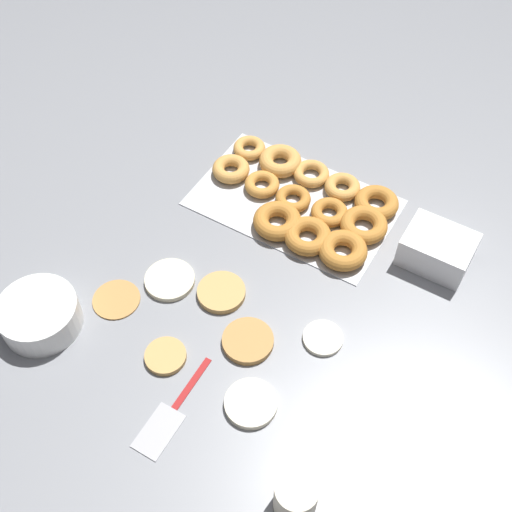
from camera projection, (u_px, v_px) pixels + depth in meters
The scene contains 13 objects.
ground_plane at pixel (242, 299), 1.42m from camera, with size 3.00×3.00×0.00m, color gray.
pancake_0 at pixel (170, 280), 1.45m from camera, with size 0.11×0.11×0.01m, color beige.
pancake_1 at pixel (166, 356), 1.33m from camera, with size 0.09×0.09×0.01m, color tan.
pancake_2 at pixel (248, 341), 1.35m from camera, with size 0.11×0.11×0.02m, color #B27F42.
pancake_3 at pixel (251, 403), 1.26m from camera, with size 0.11×0.11×0.01m, color beige.
pancake_4 at pixel (116, 299), 1.42m from camera, with size 0.11×0.11×0.01m, color #B27F42.
pancake_5 at pixel (323, 338), 1.36m from camera, with size 0.09×0.09×0.01m, color silver.
pancake_6 at pixel (221, 292), 1.42m from camera, with size 0.11×0.11×0.02m, color tan.
donut_tray at pixel (307, 203), 1.57m from camera, with size 0.49×0.30×0.04m.
batter_bowl at pixel (40, 315), 1.36m from camera, with size 0.17×0.17×0.07m.
container_stack at pixel (437, 249), 1.46m from camera, with size 0.15×0.12×0.08m.
paper_cup at pixel (296, 497), 1.12m from camera, with size 0.08×0.08×0.09m.
spatula at pixel (166, 420), 1.25m from camera, with size 0.06×0.23×0.01m.
Camera 1 is at (-0.43, 0.66, 1.19)m, focal length 45.00 mm.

